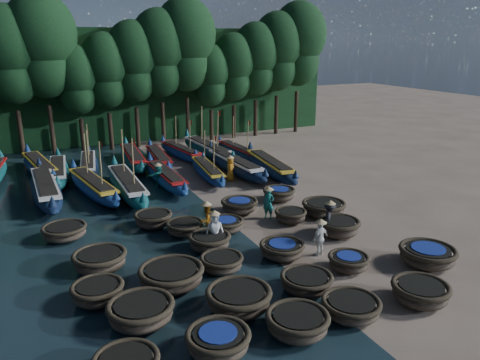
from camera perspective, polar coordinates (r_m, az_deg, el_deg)
name	(u,v)px	position (r m, az deg, el deg)	size (l,w,h in m)	color
ground	(233,226)	(23.76, -0.81, -5.59)	(120.00, 120.00, 0.00)	gray
foliage_wall	(125,85)	(44.60, -13.86, 11.13)	(40.00, 3.00, 10.00)	black
coracle_1	(218,341)	(14.76, -2.68, -19.00)	(2.19, 2.19, 0.74)	#4E3F31
coracle_2	(298,323)	(15.61, 7.02, -16.88)	(2.51, 2.51, 0.75)	#4E3F31
coracle_3	(351,307)	(16.78, 13.38, -14.85)	(2.34, 2.34, 0.67)	#4E3F31
coracle_4	(420,292)	(18.25, 21.13, -12.62)	(2.27, 2.27, 0.76)	#4E3F31
coracle_5	(141,312)	(16.31, -12.00, -15.43)	(2.67, 2.67, 0.80)	#4E3F31
coracle_6	(239,299)	(16.61, -0.15, -14.28)	(2.33, 2.33, 0.84)	#4E3F31
coracle_7	(307,282)	(18.00, 8.12, -12.18)	(2.09, 2.09, 0.68)	#4E3F31
coracle_8	(349,262)	(19.79, 13.09, -9.66)	(1.89, 1.89, 0.66)	#4E3F31
coracle_9	(427,255)	(21.15, 21.88, -8.48)	(2.51, 2.51, 0.79)	#4E3F31
coracle_10	(98,292)	(17.87, -16.96, -12.92)	(2.28, 2.28, 0.73)	#4E3F31
coracle_11	(171,276)	(18.24, -8.37, -11.47)	(3.04, 3.04, 0.83)	#4E3F31
coracle_12	(222,262)	(19.24, -2.25, -10.00)	(1.80, 1.80, 0.67)	#4E3F31
coracle_13	(282,249)	(20.41, 5.15, -8.38)	(2.42, 2.42, 0.67)	#4E3F31
coracle_14	(338,227)	(22.91, 11.91, -5.58)	(2.48, 2.48, 0.82)	#4E3F31
coracle_15	(100,260)	(20.08, -16.72, -9.32)	(2.28, 2.28, 0.80)	#4E3F31
coracle_16	(210,241)	(20.99, -3.72, -7.46)	(2.05, 2.05, 0.77)	#4E3F31
coracle_17	(226,225)	(22.92, -1.74, -5.45)	(1.77, 1.77, 0.65)	#4E3F31
coracle_18	(291,215)	(24.19, 6.18, -4.31)	(1.94, 1.94, 0.66)	#4E3F31
coracle_19	(324,208)	(25.32, 10.17, -3.35)	(2.44, 2.44, 0.78)	#4E3F31
coracle_20	(65,231)	(23.56, -20.61, -5.89)	(2.56, 2.56, 0.69)	#4E3F31
coracle_21	(153,219)	(23.84, -10.53, -4.69)	(1.93, 1.93, 0.76)	#4E3F31
coracle_22	(185,227)	(22.71, -6.72, -5.74)	(2.04, 2.04, 0.68)	#4E3F31
coracle_23	(239,205)	(25.33, -0.07, -3.11)	(2.35, 2.35, 0.73)	#4E3F31
coracle_24	(279,194)	(27.29, 4.78, -1.67)	(2.28, 2.28, 0.74)	#4E3F31
long_boat_2	(46,189)	(29.75, -22.59, -1.00)	(1.74, 9.13, 1.61)	#101B3B
long_boat_3	(93,186)	(29.49, -17.50, -0.71)	(2.73, 8.34, 3.58)	navy
long_boat_4	(127,185)	(28.96, -13.58, -0.64)	(1.73, 8.95, 3.80)	#0F5657
long_boat_5	(166,177)	(30.46, -9.05, 0.35)	(1.40, 7.94, 1.40)	navy
long_boat_6	(208,171)	(31.74, -3.96, 1.13)	(2.11, 7.25, 3.10)	navy
long_boat_7	(235,165)	(32.70, -0.59, 1.81)	(1.79, 8.81, 1.55)	#101B3B
long_boat_8	(270,166)	(32.54, 3.69, 1.70)	(2.59, 8.71, 1.54)	#101B3B
long_boat_10	(40,167)	(35.16, -23.22, 1.48)	(2.71, 8.52, 1.51)	navy
long_boat_11	(58,172)	(33.60, -21.28, 0.96)	(2.11, 7.99, 1.41)	#0F5657
long_boat_12	(88,165)	(34.79, -17.99, 1.77)	(2.42, 7.50, 3.22)	#101B3B
long_boat_13	(133,158)	(35.82, -12.91, 2.67)	(2.15, 8.37, 1.48)	#0F5657
long_boat_14	(159,158)	(35.43, -9.90, 2.62)	(2.06, 7.70, 1.36)	navy
long_boat_15	(182,152)	(37.24, -7.14, 3.42)	(2.24, 7.50, 3.21)	navy
long_boat_16	(208,150)	(37.35, -3.96, 3.73)	(2.01, 9.17, 3.90)	#0F5657
long_boat_17	(238,151)	(37.20, -0.19, 3.52)	(1.60, 7.39, 3.14)	#101B3B
fisherman_0	(215,229)	(21.05, -3.11, -5.99)	(0.93, 0.72, 1.90)	silver
fisherman_1	(269,202)	(24.42, 3.51, -2.65)	(0.69, 0.72, 1.86)	#196C62
fisherman_2	(207,219)	(22.14, -4.09, -4.82)	(1.03, 0.93, 1.92)	#B26E17
fisherman_3	(330,217)	(22.96, 10.86, -4.47)	(1.05, 1.19, 1.80)	black
fisherman_4	(320,237)	(20.64, 9.74, -6.83)	(1.00, 0.62, 1.79)	silver
fisherman_5	(158,175)	(29.98, -9.92, 0.57)	(1.44, 0.60, 1.71)	#196C62
fisherman_6	(230,168)	(30.94, -1.19, 1.49)	(0.78, 0.93, 1.83)	#B26E17
tree_3	(10,54)	(39.97, -26.25, 13.64)	(4.92, 4.92, 11.60)	black
tree_4	(42,44)	(40.03, -23.00, 15.00)	(5.34, 5.34, 12.58)	black
tree_5	(77,79)	(40.35, -19.25, 11.53)	(3.68, 3.68, 8.68)	black
tree_6	(106,70)	(40.63, -16.05, 12.79)	(4.09, 4.09, 9.65)	black
tree_7	(133,61)	(41.06, -12.88, 14.00)	(4.51, 4.51, 10.63)	black
tree_8	(160,52)	(41.62, -9.76, 15.13)	(4.92, 4.92, 11.60)	black
tree_9	(185,44)	(42.30, -6.69, 16.19)	(5.34, 5.34, 12.58)	black
tree_10	(211,75)	(43.22, -3.62, 12.70)	(3.68, 3.68, 8.68)	black
tree_11	(234,66)	(44.09, -0.78, 13.69)	(4.09, 4.09, 9.65)	black
tree_12	(256,58)	(45.07, 1.96, 14.61)	(4.51, 4.51, 10.63)	black
tree_13	(278,51)	(46.16, 4.59, 15.46)	(4.92, 4.92, 11.60)	black
tree_14	(298,43)	(47.34, 7.13, 16.24)	(5.34, 5.34, 12.58)	black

